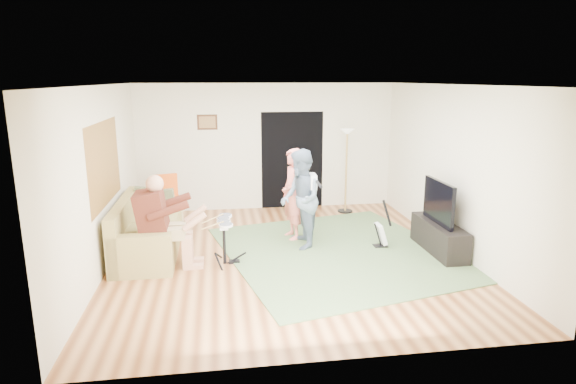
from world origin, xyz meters
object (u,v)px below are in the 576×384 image
(guitarist, at_px, (301,199))
(guitar_spare, at_px, (381,234))
(torchiere_lamp, at_px, (347,156))
(tv_cabinet, at_px, (439,237))
(dining_chair, at_px, (170,211))
(sofa, at_px, (143,236))
(drum_kit, at_px, (224,244))
(singer, at_px, (293,194))
(television, at_px, (439,202))

(guitarist, distance_m, guitar_spare, 1.49)
(torchiere_lamp, distance_m, tv_cabinet, 2.92)
(torchiere_lamp, height_order, dining_chair, torchiere_lamp)
(sofa, xyz_separation_m, tv_cabinet, (4.80, -0.65, -0.05))
(drum_kit, distance_m, singer, 1.69)
(torchiere_lamp, bearing_deg, guitar_spare, -89.37)
(sofa, distance_m, drum_kit, 1.45)
(sofa, height_order, torchiere_lamp, torchiere_lamp)
(singer, bearing_deg, drum_kit, -61.34)
(singer, xyz_separation_m, television, (2.22, -1.04, 0.04))
(sofa, bearing_deg, guitar_spare, -4.13)
(sofa, relative_size, dining_chair, 2.11)
(singer, height_order, dining_chair, singer)
(guitarist, xyz_separation_m, tv_cabinet, (2.21, -0.58, -0.58))
(torchiere_lamp, bearing_deg, guitarist, -123.16)
(singer, bearing_deg, torchiere_lamp, 126.51)
(guitarist, relative_size, tv_cabinet, 1.19)
(singer, height_order, guitar_spare, singer)
(guitar_spare, bearing_deg, sofa, 175.87)
(guitar_spare, xyz_separation_m, tv_cabinet, (0.86, -0.36, 0.01))
(singer, distance_m, torchiere_lamp, 2.13)
(guitarist, xyz_separation_m, torchiere_lamp, (1.33, 2.03, 0.38))
(torchiere_lamp, bearing_deg, television, -72.21)
(torchiere_lamp, bearing_deg, sofa, -153.38)
(singer, xyz_separation_m, guitar_spare, (1.41, -0.68, -0.57))
(guitarist, xyz_separation_m, dining_chair, (-2.27, 1.29, -0.46))
(singer, relative_size, torchiere_lamp, 0.91)
(sofa, xyz_separation_m, drum_kit, (1.30, -0.65, 0.02))
(drum_kit, distance_m, dining_chair, 2.11)
(guitarist, height_order, torchiere_lamp, torchiere_lamp)
(drum_kit, distance_m, guitar_spare, 2.66)
(sofa, bearing_deg, dining_chair, 75.29)
(torchiere_lamp, bearing_deg, drum_kit, -135.03)
(sofa, height_order, dining_chair, dining_chair)
(sofa, xyz_separation_m, torchiere_lamp, (3.91, 1.96, 0.92))
(tv_cabinet, bearing_deg, sofa, 172.34)
(sofa, xyz_separation_m, television, (4.75, -0.65, 0.55))
(drum_kit, bearing_deg, singer, 40.54)
(sofa, xyz_separation_m, dining_chair, (0.32, 1.22, 0.07))
(drum_kit, relative_size, dining_chair, 0.70)
(dining_chair, bearing_deg, television, -40.14)
(sofa, height_order, guitar_spare, sofa)
(television, bearing_deg, torchiere_lamp, 107.79)
(guitar_spare, height_order, tv_cabinet, guitar_spare)
(television, bearing_deg, drum_kit, -179.92)
(sofa, bearing_deg, television, -7.74)
(guitarist, distance_m, dining_chair, 2.65)
(guitarist, bearing_deg, torchiere_lamp, 146.07)
(guitarist, distance_m, torchiere_lamp, 2.45)
(dining_chair, relative_size, television, 1.05)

